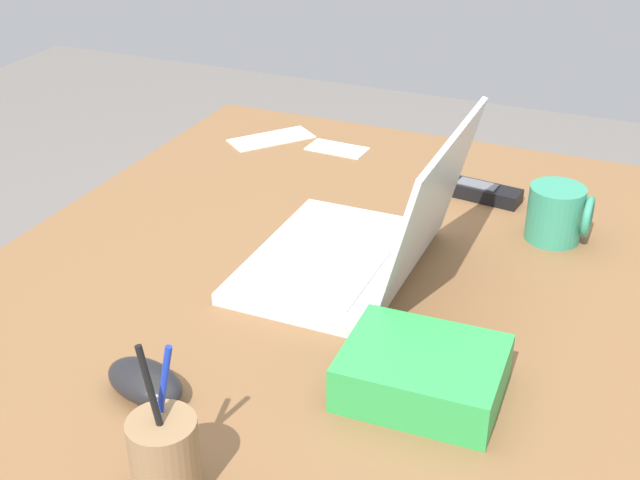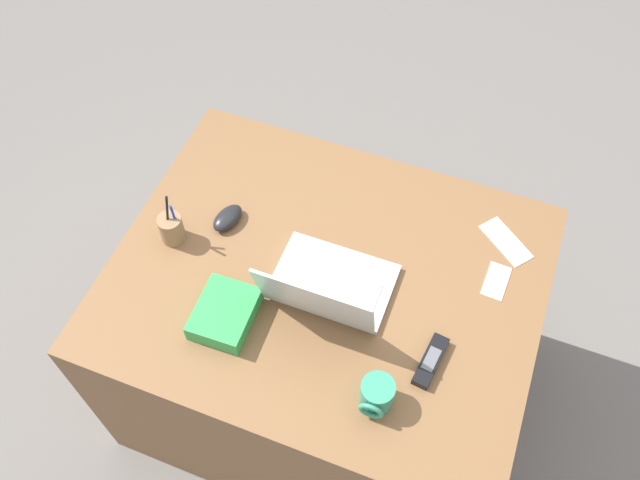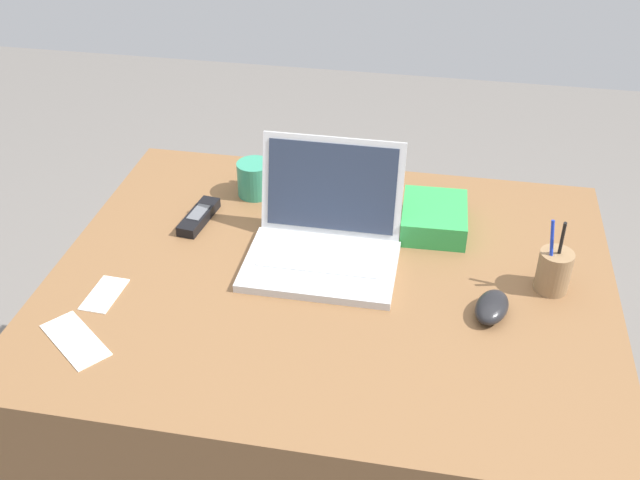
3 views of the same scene
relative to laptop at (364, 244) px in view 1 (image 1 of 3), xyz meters
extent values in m
cube|color=brown|center=(0.03, -0.06, -0.43)|extent=(1.19, 0.96, 0.75)
cube|color=silver|center=(0.00, -0.05, -0.04)|extent=(0.33, 0.22, 0.02)
cube|color=silver|center=(0.00, -0.03, -0.03)|extent=(0.27, 0.11, 0.00)
cube|color=silver|center=(0.00, -0.12, -0.03)|extent=(0.09, 0.05, 0.00)
cube|color=silver|center=(0.00, 0.09, 0.08)|extent=(0.32, 0.06, 0.22)
cube|color=#283347|center=(0.00, 0.09, 0.08)|extent=(0.29, 0.05, 0.19)
ellipsoid|color=black|center=(0.36, -0.13, -0.03)|extent=(0.09, 0.12, 0.04)
cylinder|color=#338C6B|center=(-0.22, 0.23, 0.00)|extent=(0.09, 0.09, 0.09)
torus|color=#338C6B|center=(-0.22, 0.28, 0.00)|extent=(0.06, 0.01, 0.06)
cube|color=black|center=(-0.32, 0.09, -0.04)|extent=(0.06, 0.16, 0.02)
cube|color=#595B60|center=(-0.32, 0.09, -0.02)|extent=(0.04, 0.07, 0.00)
cylinder|color=olive|center=(0.48, -0.03, 0.00)|extent=(0.07, 0.07, 0.09)
cylinder|color=#1933B2|center=(0.47, -0.03, 0.04)|extent=(0.02, 0.03, 0.15)
cylinder|color=black|center=(0.49, -0.03, 0.05)|extent=(0.01, 0.04, 0.16)
cube|color=green|center=(0.23, 0.16, -0.02)|extent=(0.15, 0.19, 0.06)
cube|color=white|center=(-0.42, -0.36, -0.05)|extent=(0.17, 0.16, 0.00)
cube|color=white|center=(-0.42, -0.21, -0.05)|extent=(0.07, 0.12, 0.00)
camera|label=1|loc=(1.00, 0.36, 0.58)|focal=47.62mm
camera|label=2|loc=(-0.31, 0.86, 1.58)|focal=38.00mm
camera|label=3|loc=(0.24, -1.32, 0.92)|focal=42.00mm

